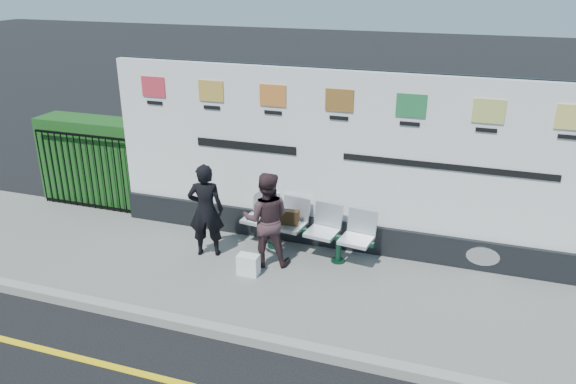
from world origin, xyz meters
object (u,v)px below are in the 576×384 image
object	(u,v)px
woman_left	(206,210)
woman_right	(266,219)
billboard	(338,174)
bench	(305,241)

from	to	relation	value
woman_left	woman_right	size ratio (longest dim) A/B	1.02
woman_left	woman_right	distance (m)	1.05
woman_right	woman_left	bearing A→B (deg)	-15.00
billboard	woman_left	world-z (taller)	billboard
bench	woman_left	size ratio (longest dim) A/B	1.42
billboard	bench	xyz separation A→B (m)	(-0.40, -0.48, -1.06)
woman_left	bench	bearing A→B (deg)	-179.04
billboard	woman_right	distance (m)	1.43
billboard	woman_right	xyz separation A→B (m)	(-0.90, -0.98, -0.52)
bench	woman_right	xyz separation A→B (m)	(-0.50, -0.50, 0.54)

